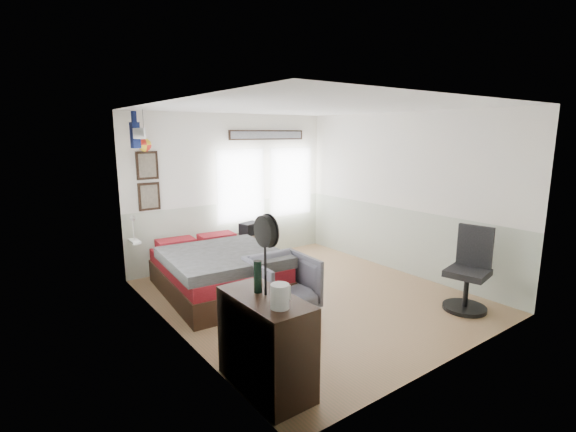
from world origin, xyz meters
name	(u,v)px	position (x,y,z in m)	size (l,w,h in m)	color
ground_plane	(310,296)	(0.00, 0.00, -0.01)	(4.00, 4.50, 0.01)	#967750
room_shell	(298,186)	(-0.08, 0.19, 1.61)	(4.02, 4.52, 2.71)	silver
wall_decor	(179,149)	(-1.10, 1.96, 2.10)	(3.55, 1.32, 1.44)	#352216
bed	(218,271)	(-1.01, 0.93, 0.33)	(1.67, 2.24, 0.68)	#361E13
dresser	(266,342)	(-1.74, -1.48, 0.45)	(0.48, 1.00, 0.90)	#361E13
armchair	(282,284)	(-0.61, -0.17, 0.37)	(0.80, 0.82, 0.75)	#5A5762
nightstand	(250,248)	(0.15, 1.92, 0.27)	(0.54, 0.43, 0.54)	#361E13
task_chair	(469,276)	(1.45, -1.61, 0.46)	(0.60, 0.60, 1.13)	black
kettle	(280,296)	(-1.77, -1.77, 1.01)	(0.19, 0.16, 0.21)	silver
bottle	(258,277)	(-1.73, -1.35, 1.05)	(0.08, 0.08, 0.30)	black
stand_fan	(266,233)	(-1.70, -1.45, 1.49)	(0.08, 0.31, 0.75)	black
black_bag	(250,228)	(0.15, 1.92, 0.65)	(0.37, 0.24, 0.21)	black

